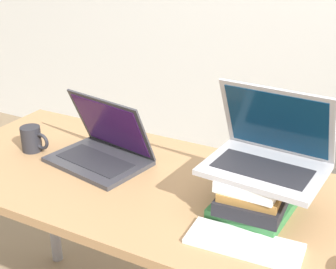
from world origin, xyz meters
The scene contains 6 objects.
desk centered at (0.00, 0.33, 0.68)m, with size 1.56×0.67×0.77m.
laptop_left centered at (-0.23, 0.38, 0.82)m, with size 0.37×0.29×0.23m.
book_stack centered at (0.33, 0.34, 0.83)m, with size 0.22×0.28×0.13m.
laptop_on_books centered at (0.35, 0.37, 0.94)m, with size 0.34×0.27×0.24m.
wireless_keyboard centered at (0.36, 0.16, 0.78)m, with size 0.30×0.13×0.01m.
mug centered at (-0.51, 0.33, 0.82)m, with size 0.12×0.07×0.09m.
Camera 1 is at (0.65, -0.79, 1.51)m, focal length 50.00 mm.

